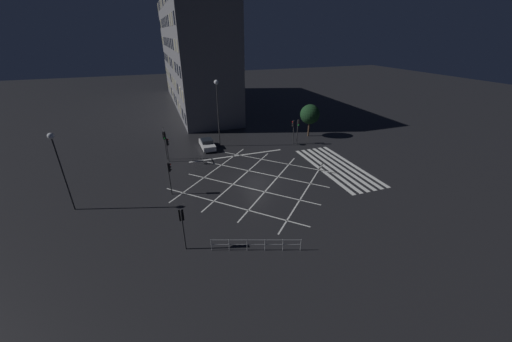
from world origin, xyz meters
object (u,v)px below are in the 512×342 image
street_lamp_west (57,156)px  street_tree_near (310,114)px  waiting_car (207,144)px  traffic_light_ne_main (164,138)px  traffic_light_se_main (298,127)px  traffic_light_nw_main (182,221)px  traffic_light_ne_cross (167,145)px  traffic_light_median_north (170,172)px  street_lamp_east (217,97)px  traffic_light_se_cross (293,127)px

street_lamp_west → street_tree_near: 33.52m
waiting_car → traffic_light_ne_main: bearing=-61.5°
traffic_light_se_main → street_tree_near: (2.87, -3.52, 0.82)m
traffic_light_nw_main → traffic_light_ne_main: traffic_light_ne_main is taller
traffic_light_nw_main → traffic_light_ne_cross: bearing=-0.6°
traffic_light_median_north → street_lamp_west: (0.20, 9.04, 2.95)m
traffic_light_ne_cross → street_lamp_east: 9.54m
traffic_light_nw_main → traffic_light_se_main: (17.64, -18.70, 0.15)m
street_lamp_west → traffic_light_nw_main: bearing=-134.5°
traffic_light_nw_main → traffic_light_se_cross: size_ratio=1.01×
traffic_light_nw_main → waiting_car: size_ratio=0.85×
street_lamp_east → street_tree_near: (-0.38, -14.56, -3.65)m
traffic_light_ne_cross → street_tree_near: size_ratio=0.63×
street_lamp_west → traffic_light_ne_cross: bearing=-48.0°
traffic_light_nw_main → traffic_light_median_north: (8.88, 0.20, -0.02)m
traffic_light_median_north → street_tree_near: street_tree_near is taller
traffic_light_ne_cross → waiting_car: traffic_light_ne_cross is taller
street_lamp_east → waiting_car: bearing=97.9°
street_lamp_west → street_tree_near: (11.43, -31.45, -1.96)m
traffic_light_se_cross → waiting_car: 12.85m
traffic_light_ne_main → street_tree_near: bearing=97.7°
traffic_light_ne_cross → street_lamp_west: bearing=-138.0°
traffic_light_se_cross → street_tree_near: 4.73m
traffic_light_ne_cross → traffic_light_ne_main: traffic_light_ne_main is taller
traffic_light_nw_main → street_lamp_east: (20.89, -7.65, 4.61)m
traffic_light_ne_main → traffic_light_se_main: size_ratio=1.16×
traffic_light_ne_main → street_lamp_west: size_ratio=0.59×
traffic_light_median_north → street_tree_near: size_ratio=0.70×
traffic_light_se_main → street_lamp_west: 29.35m
street_lamp_east → waiting_car: 6.85m
traffic_light_se_cross → waiting_car: (2.42, 12.47, -1.92)m
street_tree_near → waiting_car: bearing=89.6°
traffic_light_se_main → traffic_light_median_north: traffic_light_se_main is taller
street_lamp_west → waiting_car: bearing=-52.4°
street_lamp_east → street_lamp_west: (-11.81, 16.89, -1.69)m
traffic_light_nw_main → street_tree_near: 30.25m
traffic_light_se_main → street_lamp_east: street_lamp_east is taller
traffic_light_nw_main → street_tree_near: size_ratio=0.71×
waiting_car → traffic_light_se_cross: bearing=79.0°
traffic_light_ne_cross → traffic_light_median_north: traffic_light_median_north is taller
traffic_light_se_main → traffic_light_median_north: bearing=-65.1°
traffic_light_ne_cross → traffic_light_ne_main: 0.98m
street_lamp_east → street_lamp_west: bearing=125.0°
street_tree_near → waiting_car: size_ratio=1.21×
traffic_light_se_main → street_lamp_east: (3.25, 11.04, 4.46)m
traffic_light_se_main → waiting_car: 13.47m
traffic_light_median_north → street_tree_near: (11.63, -22.42, 0.99)m
traffic_light_nw_main → traffic_light_se_main: 25.71m
traffic_light_median_north → street_lamp_east: bearing=56.8°
traffic_light_ne_main → street_lamp_east: 9.32m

